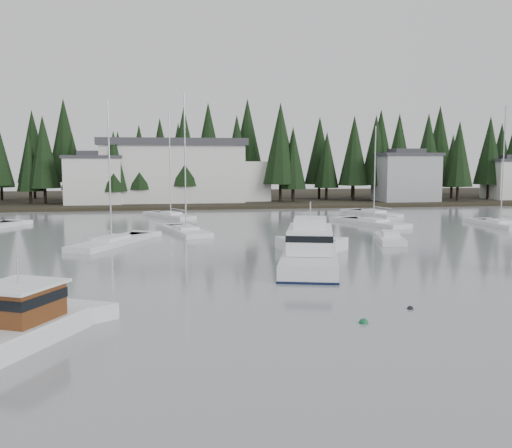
# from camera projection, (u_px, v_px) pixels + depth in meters

# --- Properties ---
(ground) EXTENTS (260.00, 260.00, 0.00)m
(ground) POSITION_uv_depth(u_px,v_px,m) (343.00, 376.00, 19.98)
(ground) COLOR gray
(ground) RESTS_ON ground
(far_shore_land) EXTENTS (240.00, 54.00, 1.00)m
(far_shore_land) POSITION_uv_depth(u_px,v_px,m) (198.00, 199.00, 115.27)
(far_shore_land) COLOR black
(far_shore_land) RESTS_ON ground
(conifer_treeline) EXTENTS (200.00, 22.00, 20.00)m
(conifer_treeline) POSITION_uv_depth(u_px,v_px,m) (201.00, 203.00, 104.46)
(conifer_treeline) COLOR black
(conifer_treeline) RESTS_ON ground
(house_west) EXTENTS (9.54, 7.42, 8.75)m
(house_west) POSITION_uv_depth(u_px,v_px,m) (94.00, 179.00, 94.35)
(house_west) COLOR silver
(house_west) RESTS_ON ground
(house_east_a) EXTENTS (10.60, 8.48, 9.25)m
(house_east_a) POSITION_uv_depth(u_px,v_px,m) (406.00, 176.00, 101.53)
(house_east_a) COLOR #999EA0
(house_east_a) RESTS_ON ground
(house_east_b) EXTENTS (9.54, 7.42, 8.25)m
(house_east_b) POSITION_uv_depth(u_px,v_px,m) (512.00, 178.00, 106.89)
(house_east_b) COLOR silver
(house_east_b) RESTS_ON ground
(harbor_inn) EXTENTS (29.50, 11.50, 10.90)m
(harbor_inn) POSITION_uv_depth(u_px,v_px,m) (185.00, 171.00, 99.79)
(harbor_inn) COLOR silver
(harbor_inn) RESTS_ON ground
(cabin_cruiser_center) EXTENTS (6.96, 12.97, 5.32)m
(cabin_cruiser_center) POSITION_uv_depth(u_px,v_px,m) (310.00, 255.00, 40.95)
(cabin_cruiser_center) COLOR silver
(cabin_cruiser_center) RESTS_ON ground
(sailboat_2) EXTENTS (5.22, 9.65, 14.92)m
(sailboat_2) POSITION_uv_depth(u_px,v_px,m) (186.00, 233.00, 59.58)
(sailboat_2) COLOR silver
(sailboat_2) RESTS_ON ground
(sailboat_3) EXTENTS (5.28, 10.07, 11.32)m
(sailboat_3) POSITION_uv_depth(u_px,v_px,m) (374.00, 215.00, 79.60)
(sailboat_3) COLOR silver
(sailboat_3) RESTS_ON ground
(sailboat_4) EXTENTS (7.21, 10.90, 13.43)m
(sailboat_4) POSITION_uv_depth(u_px,v_px,m) (112.00, 244.00, 51.45)
(sailboat_4) COLOR silver
(sailboat_4) RESTS_ON ground
(sailboat_5) EXTENTS (6.61, 9.34, 14.79)m
(sailboat_5) POSITION_uv_depth(u_px,v_px,m) (171.00, 217.00, 76.33)
(sailboat_5) COLOR silver
(sailboat_5) RESTS_ON ground
(sailboat_6) EXTENTS (3.14, 8.36, 14.38)m
(sailboat_6) POSITION_uv_depth(u_px,v_px,m) (500.00, 226.00, 66.05)
(sailboat_6) COLOR silver
(sailboat_6) RESTS_ON ground
(sailboat_7) EXTENTS (6.24, 10.19, 12.14)m
(sailboat_7) POSITION_uv_depth(u_px,v_px,m) (374.00, 224.00, 67.64)
(sailboat_7) COLOR silver
(sailboat_7) RESTS_ON ground
(runabout_1) EXTENTS (3.67, 6.75, 1.42)m
(runabout_1) POSITION_uv_depth(u_px,v_px,m) (390.00, 240.00, 53.40)
(runabout_1) COLOR silver
(runabout_1) RESTS_ON ground
(mooring_buoy_green) EXTENTS (0.45, 0.45, 0.45)m
(mooring_buoy_green) POSITION_uv_depth(u_px,v_px,m) (364.00, 323.00, 26.47)
(mooring_buoy_green) COLOR #145933
(mooring_buoy_green) RESTS_ON ground
(mooring_buoy_dark) EXTENTS (0.34, 0.34, 0.34)m
(mooring_buoy_dark) POSITION_uv_depth(u_px,v_px,m) (410.00, 309.00, 29.00)
(mooring_buoy_dark) COLOR black
(mooring_buoy_dark) RESTS_ON ground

